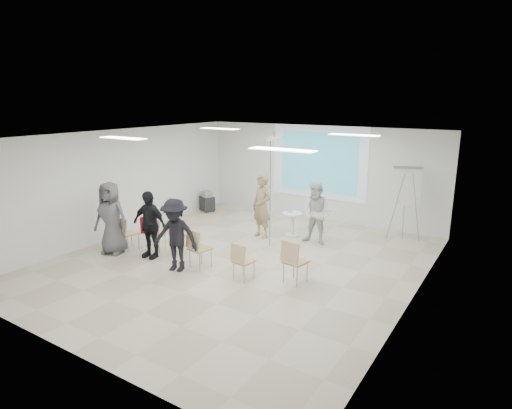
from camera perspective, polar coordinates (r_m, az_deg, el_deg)
The scene contains 30 objects.
floor at distance 10.40m, azimuth -2.39°, elevation -7.87°, with size 8.00×9.00×0.10m, color beige.
ceiling at distance 9.68m, azimuth -2.58°, elevation 9.41°, with size 8.00×9.00×0.10m, color white.
wall_back at distance 13.83m, azimuth 8.41°, elevation 4.19°, with size 8.00×0.10×3.00m, color silver.
wall_left at distance 12.65m, azimuth -17.72°, elevation 2.75°, with size 0.10×9.00×3.00m, color silver.
wall_right at distance 8.37m, azimuth 20.92°, elevation -3.08°, with size 0.10×9.00×3.00m, color silver.
projection_halo at distance 13.71m, azimuth 8.35°, elevation 5.59°, with size 3.20×0.01×2.30m, color silver.
projection_image at distance 13.70m, azimuth 8.32°, elevation 5.58°, with size 2.60×0.01×1.90m, color #35A7B6.
pedestal_table at distance 12.18m, azimuth 4.83°, elevation -2.43°, with size 0.66×0.66×0.70m.
player_left at distance 11.86m, azimuth 0.76°, elevation 0.32°, with size 0.74×0.50×2.03m, color #9F8861.
player_right at distance 11.46m, azimuth 8.12°, elevation -0.74°, with size 0.90×0.72×1.87m, color white.
controller_left at distance 11.90m, azimuth 2.14°, elevation 1.95°, with size 0.04×0.11×0.04m, color silver.
controller_right at distance 11.67m, azimuth 7.88°, elevation 1.20°, with size 0.04×0.12×0.04m, color silver.
chair_far_left at distance 11.47m, azimuth -16.91°, elevation -3.41°, with size 0.47×0.49×0.86m.
chair_left_mid at distance 11.18m, azimuth -13.39°, elevation -3.68°, with size 0.50×0.52×0.85m.
chair_left_inner at distance 10.90m, azimuth -10.30°, elevation -3.89°, with size 0.44×0.47×0.88m.
chair_center at distance 9.87m, azimuth -7.82°, elevation -5.50°, with size 0.50×0.53×0.93m.
chair_right_inner at distance 9.19m, azimuth -1.96°, elevation -7.27°, with size 0.44×0.46×0.83m.
chair_right_far at distance 9.04m, azimuth 5.00°, elevation -7.23°, with size 0.52×0.54×0.95m.
red_jacket at distance 11.03m, azimuth -14.08°, elevation -2.77°, with size 0.44×0.10×0.42m, color maroon.
laptop at distance 10.97m, azimuth -9.93°, elevation -4.01°, with size 0.32×0.23×0.03m, color black.
audience_left at distance 10.70m, azimuth -14.08°, elevation -1.97°, with size 1.11×0.67×1.91m, color black.
audience_mid at distance 9.74m, azimuth -10.75°, elevation -3.41°, with size 1.23×0.67×1.90m, color black.
audience_outer at distance 11.24m, azimuth -18.80°, elevation -1.18°, with size 1.00×0.66×2.05m, color #5A595E.
flipchart_easel at distance 12.20m, azimuth 19.46°, elevation 2.28°, with size 0.85×0.67×2.05m.
av_cart at distance 14.90m, azimuth -6.53°, elevation 0.36°, with size 0.59×0.55×0.71m.
ceiling_projector at distance 10.92m, azimuth 2.41°, elevation 8.03°, with size 0.30×0.25×3.00m.
fluor_panel_nw at distance 12.48m, azimuth -4.86°, elevation 10.04°, with size 1.20×0.30×0.02m, color white.
fluor_panel_ne at distance 10.55m, azimuth 12.93°, elevation 9.02°, with size 1.20×0.30×0.02m, color white.
fluor_panel_sw at distance 9.93m, azimuth -17.31°, elevation 8.45°, with size 1.20×0.30×0.02m, color white.
fluor_panel_se at distance 7.37m, azimuth 3.53°, elevation 7.31°, with size 1.20×0.30×0.02m, color white.
Camera 1 is at (5.55, -7.90, 3.83)m, focal length 30.00 mm.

